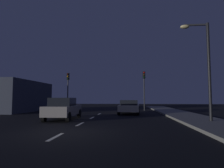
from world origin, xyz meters
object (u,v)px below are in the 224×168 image
at_px(traffic_signal_right, 144,83).
at_px(car_stopped_ahead, 129,107).
at_px(car_adjacent_lane, 63,109).
at_px(street_lamp_right, 204,61).
at_px(traffic_signal_left, 68,84).

distance_m(traffic_signal_right, car_stopped_ahead, 6.46).
height_order(car_adjacent_lane, street_lamp_right, street_lamp_right).
bearing_deg(car_adjacent_lane, traffic_signal_right, 58.93).
distance_m(traffic_signal_right, car_adjacent_lane, 13.17).
height_order(traffic_signal_right, car_stopped_ahead, traffic_signal_right).
xyz_separation_m(car_stopped_ahead, car_adjacent_lane, (-4.75, -5.53, 0.08)).
height_order(traffic_signal_left, car_stopped_ahead, traffic_signal_left).
relative_size(traffic_signal_left, car_adjacent_lane, 1.17).
relative_size(car_stopped_ahead, car_adjacent_lane, 1.10).
bearing_deg(traffic_signal_left, car_stopped_ahead, -34.64).
relative_size(car_stopped_ahead, street_lamp_right, 0.73).
bearing_deg(traffic_signal_right, car_adjacent_lane, -121.07).
relative_size(car_adjacent_lane, street_lamp_right, 0.66).
bearing_deg(traffic_signal_right, car_stopped_ahead, -109.03).
relative_size(traffic_signal_right, street_lamp_right, 0.79).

